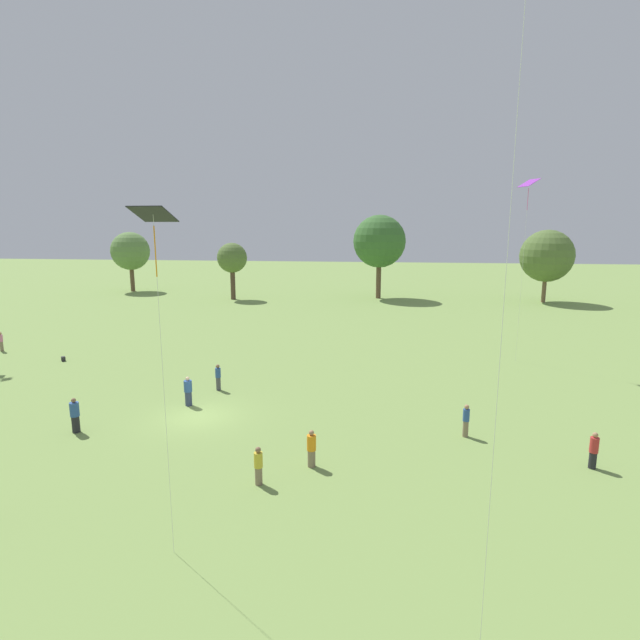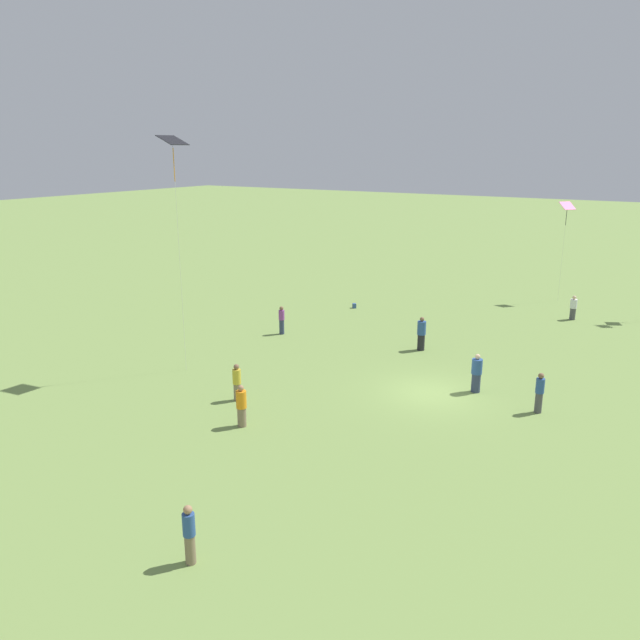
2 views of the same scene
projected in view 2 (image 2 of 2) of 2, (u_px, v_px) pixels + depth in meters
The scene contains 12 objects.
ground_plane at pixel (431, 393), 28.05m from camera, with size 240.00×240.00×0.00m, color #7A994C.
person_0 at pixel (539, 393), 25.77m from camera, with size 0.49×0.49×1.74m.
person_1 at pixel (282, 320), 36.79m from camera, with size 0.41×0.41×1.69m.
person_2 at pixel (421, 334), 33.83m from camera, with size 0.53×0.53×1.86m.
person_4 at pixel (237, 382), 27.05m from camera, with size 0.50×0.50×1.67m.
person_5 at pixel (573, 308), 39.94m from camera, with size 0.51×0.51×1.58m.
person_6 at pixel (241, 406), 24.50m from camera, with size 0.55×0.55×1.73m.
person_8 at pixel (189, 534), 16.33m from camera, with size 0.46×0.46×1.72m.
person_10 at pixel (477, 374), 27.98m from camera, with size 0.66×0.66×1.79m.
kite_4 at pixel (173, 148), 28.22m from camera, with size 1.18×1.11×11.22m.
kite_5 at pixel (567, 209), 43.42m from camera, with size 1.18×1.17×7.05m.
picnic_bag_1 at pixel (354, 306), 43.01m from camera, with size 0.36×0.35×0.31m.
Camera 2 is at (24.89, 9.51, 10.62)m, focal length 35.00 mm.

